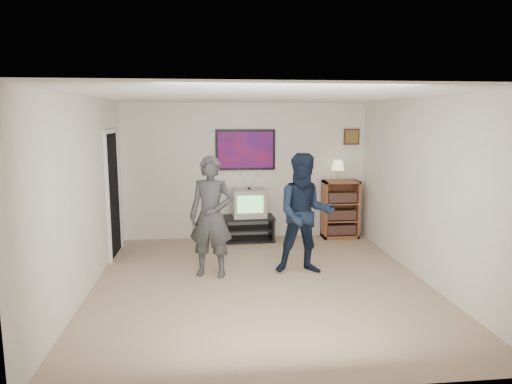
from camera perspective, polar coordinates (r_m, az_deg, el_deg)
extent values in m
cube|color=#947D5E|center=(6.32, 0.65, -11.38)|extent=(4.50, 5.00, 0.01)
cube|color=white|center=(5.92, 0.69, 11.88)|extent=(4.50, 5.00, 0.01)
cube|color=silver|center=(8.46, -1.33, 2.60)|extent=(4.50, 0.01, 2.50)
cube|color=silver|center=(6.16, -20.62, -0.49)|extent=(0.01, 5.00, 2.50)
cube|color=silver|center=(6.65, 20.31, 0.21)|extent=(0.01, 5.00, 2.50)
cube|color=black|center=(8.33, -0.91, -3.19)|extent=(0.92, 0.53, 0.04)
cube|color=black|center=(8.43, -0.91, -5.94)|extent=(0.92, 0.53, 0.04)
cube|color=black|center=(8.35, -3.82, -4.64)|extent=(0.05, 0.49, 0.45)
cube|color=black|center=(8.43, 1.97, -4.50)|extent=(0.05, 0.49, 0.45)
imported|color=#313134|center=(6.44, -5.63, -3.09)|extent=(0.71, 0.56, 1.71)
imported|color=black|center=(6.57, 6.14, -2.73)|extent=(0.90, 0.73, 1.74)
cube|color=white|center=(6.61, -5.68, 0.55)|extent=(0.08, 0.12, 0.03)
cube|color=white|center=(6.80, 6.09, -0.57)|extent=(0.07, 0.13, 0.04)
cube|color=black|center=(8.40, -1.33, 5.29)|extent=(1.10, 0.03, 0.75)
cube|color=white|center=(8.36, -5.13, 7.30)|extent=(0.28, 0.02, 0.14)
cube|color=black|center=(8.79, 11.86, 6.77)|extent=(0.30, 0.03, 0.30)
cube|color=black|center=(7.73, -17.49, -0.33)|extent=(0.03, 0.85, 2.00)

